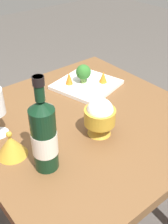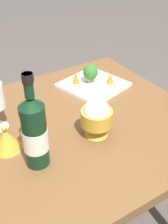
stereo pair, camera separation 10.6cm
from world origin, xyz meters
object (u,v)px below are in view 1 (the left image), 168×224
rice_bowl_lid (11,145)px  carrot_garnish_left (103,77)px  rice_bowl (100,116)px  broccoli_floret (83,72)px  carrot_garnish_right (69,78)px  wine_bottle (44,135)px  serving_plate (87,85)px

rice_bowl_lid → carrot_garnish_left: 0.56m
rice_bowl → broccoli_floret: rice_bowl is taller
carrot_garnish_left → carrot_garnish_right: (0.13, -0.09, 0.00)m
wine_bottle → broccoli_floret: (-0.41, -0.33, -0.06)m
rice_bowl_lid → carrot_garnish_right: (-0.41, -0.24, 0.01)m
carrot_garnish_right → serving_plate: bearing=145.3°
rice_bowl → broccoli_floret: bearing=-119.9°
broccoli_floret → rice_bowl_lid: bearing=24.3°
carrot_garnish_left → rice_bowl: bearing=45.5°
rice_bowl → serving_plate: size_ratio=0.46×
rice_bowl → carrot_garnish_left: (-0.25, -0.25, -0.03)m
rice_bowl_lid → serving_plate: 0.52m
serving_plate → broccoli_floret: bearing=-70.6°
rice_bowl_lid → broccoli_floret: 0.52m
wine_bottle → rice_bowl: size_ratio=2.19×
rice_bowl → carrot_garnish_left: rice_bowl is taller
rice_bowl_lid → carrot_garnish_right: rice_bowl_lid is taller
broccoli_floret → carrot_garnish_left: (-0.07, 0.06, -0.02)m
broccoli_floret → carrot_garnish_left: broccoli_floret is taller
rice_bowl → carrot_garnish_right: size_ratio=2.49×
wine_bottle → carrot_garnish_right: bearing=-134.7°
rice_bowl → carrot_garnish_left: bearing=-134.5°
rice_bowl → carrot_garnish_right: bearing=-109.3°
broccoli_floret → carrot_garnish_left: size_ratio=1.65×
rice_bowl_lid → wine_bottle: bearing=117.4°
serving_plate → wine_bottle: bearing=36.7°
broccoli_floret → serving_plate: bearing=109.4°
wine_bottle → broccoli_floret: 0.53m
rice_bowl → carrot_garnish_left: size_ratio=2.72×
serving_plate → broccoli_floret: 0.06m
wine_bottle → rice_bowl_lid: wine_bottle is taller
wine_bottle → carrot_garnish_left: 0.56m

